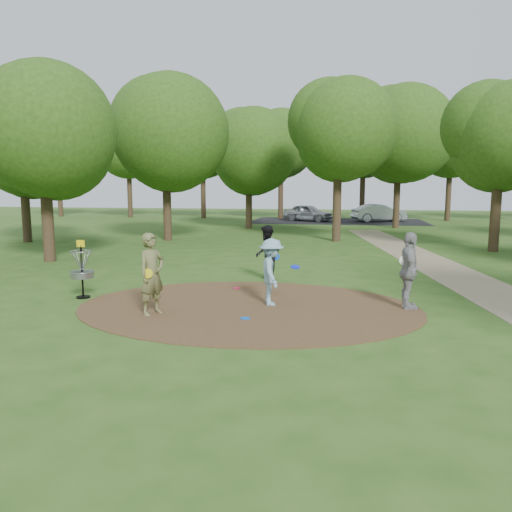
# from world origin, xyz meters

# --- Properties ---
(ground) EXTENTS (100.00, 100.00, 0.00)m
(ground) POSITION_xyz_m (0.00, 0.00, 0.00)
(ground) COLOR #2D5119
(ground) RESTS_ON ground
(dirt_clearing) EXTENTS (8.40, 8.40, 0.02)m
(dirt_clearing) POSITION_xyz_m (0.00, 0.00, 0.01)
(dirt_clearing) COLOR #47301C
(dirt_clearing) RESTS_ON ground
(footpath) EXTENTS (7.55, 39.89, 0.01)m
(footpath) POSITION_xyz_m (6.50, 2.00, 0.01)
(footpath) COLOR #8C7A5B
(footpath) RESTS_ON ground
(parking_lot) EXTENTS (14.00, 8.00, 0.01)m
(parking_lot) POSITION_xyz_m (2.00, 30.00, 0.00)
(parking_lot) COLOR black
(parking_lot) RESTS_ON ground
(player_observer_with_disc) EXTENTS (0.72, 0.82, 1.89)m
(player_observer_with_disc) POSITION_xyz_m (-2.04, -1.04, 0.95)
(player_observer_with_disc) COLOR brown
(player_observer_with_disc) RESTS_ON ground
(player_throwing_with_disc) EXTENTS (1.15, 1.20, 1.67)m
(player_throwing_with_disc) POSITION_xyz_m (0.54, 0.33, 0.83)
(player_throwing_with_disc) COLOR #7EABBC
(player_throwing_with_disc) RESTS_ON ground
(player_walking_with_disc) EXTENTS (0.81, 0.95, 1.74)m
(player_walking_with_disc) POSITION_xyz_m (-0.04, 3.39, 0.87)
(player_walking_with_disc) COLOR black
(player_walking_with_disc) RESTS_ON ground
(player_waiting_with_disc) EXTENTS (0.52, 1.12, 1.86)m
(player_waiting_with_disc) POSITION_xyz_m (3.83, 0.47, 0.93)
(player_waiting_with_disc) COLOR gray
(player_waiting_with_disc) RESTS_ON ground
(disc_ground_blue) EXTENTS (0.22, 0.22, 0.02)m
(disc_ground_blue) POSITION_xyz_m (0.15, -1.11, 0.03)
(disc_ground_blue) COLOR blue
(disc_ground_blue) RESTS_ON dirt_clearing
(disc_ground_red) EXTENTS (0.22, 0.22, 0.02)m
(disc_ground_red) POSITION_xyz_m (-0.72, 2.07, 0.03)
(disc_ground_red) COLOR #DA1548
(disc_ground_red) RESTS_ON dirt_clearing
(car_left) EXTENTS (4.38, 3.11, 1.38)m
(car_left) POSITION_xyz_m (-0.45, 29.70, 0.69)
(car_left) COLOR #A5A9AD
(car_left) RESTS_ON ground
(car_right) EXTENTS (4.58, 2.83, 1.42)m
(car_right) POSITION_xyz_m (5.31, 30.13, 0.71)
(car_right) COLOR #B8BBC0
(car_right) RESTS_ON ground
(disc_golf_basket) EXTENTS (0.63, 0.63, 1.54)m
(disc_golf_basket) POSITION_xyz_m (-4.50, 0.30, 0.87)
(disc_golf_basket) COLOR black
(disc_golf_basket) RESTS_ON ground
(tree_ring) EXTENTS (37.28, 46.06, 9.47)m
(tree_ring) POSITION_xyz_m (2.29, 8.75, 5.27)
(tree_ring) COLOR #332316
(tree_ring) RESTS_ON ground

